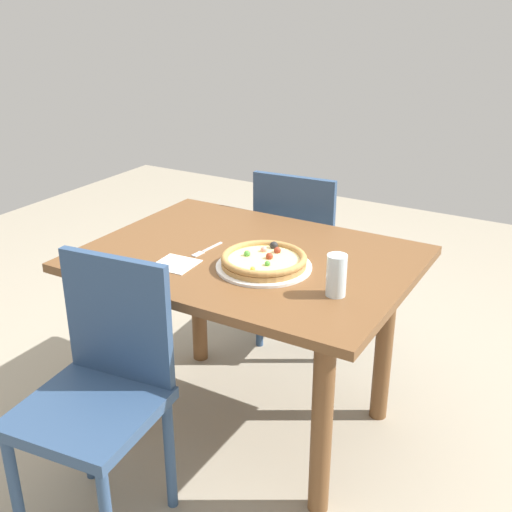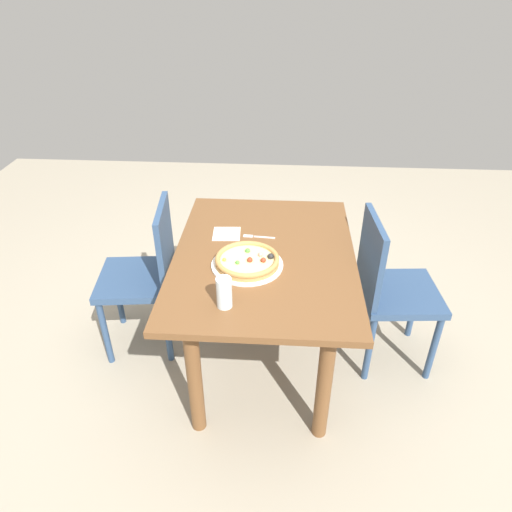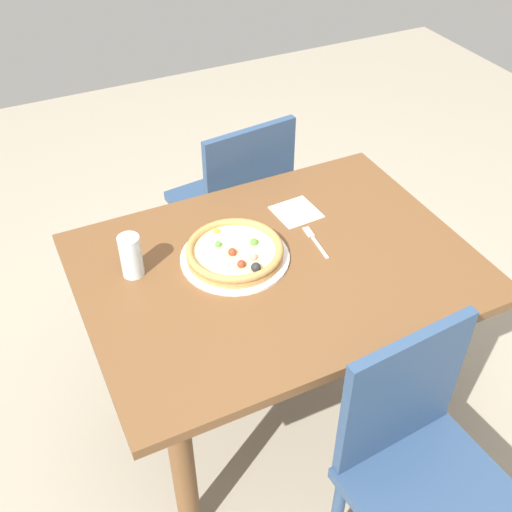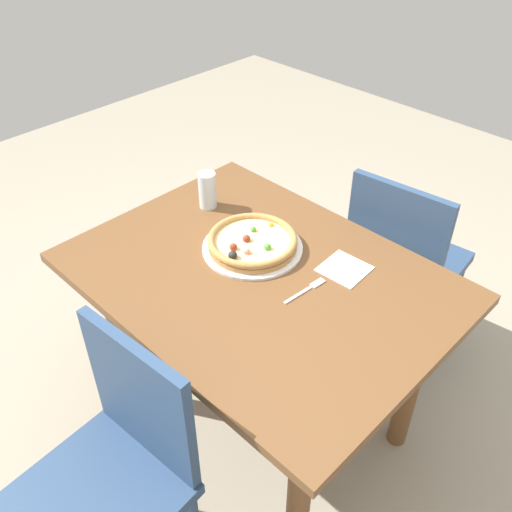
% 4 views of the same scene
% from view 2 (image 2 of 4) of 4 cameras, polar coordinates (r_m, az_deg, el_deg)
% --- Properties ---
extents(ground_plane, '(6.00, 6.00, 0.00)m').
position_cam_2_polar(ground_plane, '(2.70, 0.89, -12.99)').
color(ground_plane, '#9E937F').
extents(dining_table, '(1.18, 0.88, 0.74)m').
position_cam_2_polar(dining_table, '(2.30, 1.02, -2.29)').
color(dining_table, brown).
rests_on(dining_table, ground).
extents(chair_near, '(0.43, 0.43, 0.89)m').
position_cam_2_polar(chair_near, '(2.51, 16.18, -3.70)').
color(chair_near, navy).
rests_on(chair_near, ground).
extents(chair_far, '(0.44, 0.44, 0.89)m').
position_cam_2_polar(chair_far, '(2.59, -13.43, -1.99)').
color(chair_far, navy).
rests_on(chair_far, ground).
extents(plate, '(0.34, 0.34, 0.01)m').
position_cam_2_polar(plate, '(2.14, -1.10, -1.08)').
color(plate, white).
rests_on(plate, dining_table).
extents(pizza, '(0.30, 0.30, 0.05)m').
position_cam_2_polar(pizza, '(2.12, -1.08, -0.52)').
color(pizza, '#B78447').
rests_on(pizza, plate).
extents(fork, '(0.03, 0.17, 0.00)m').
position_cam_2_polar(fork, '(2.36, 0.04, 2.42)').
color(fork, silver).
rests_on(fork, dining_table).
extents(drinking_glass, '(0.06, 0.06, 0.14)m').
position_cam_2_polar(drinking_glass, '(1.87, -3.98, -4.55)').
color(drinking_glass, silver).
rests_on(drinking_glass, dining_table).
extents(napkin, '(0.15, 0.15, 0.00)m').
position_cam_2_polar(napkin, '(2.39, -3.67, 2.77)').
color(napkin, white).
rests_on(napkin, dining_table).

